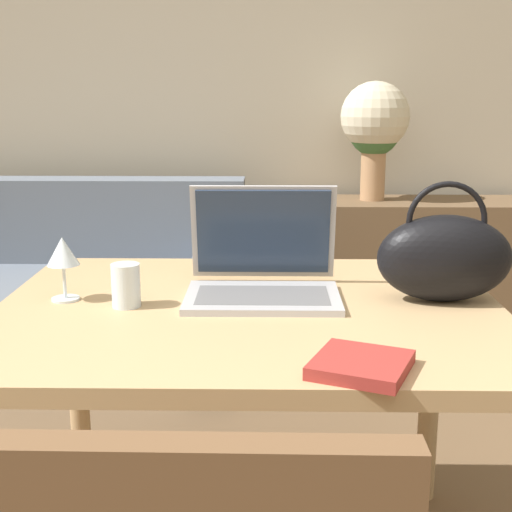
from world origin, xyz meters
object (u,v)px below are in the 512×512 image
object	(u,v)px
laptop	(263,266)
handbag	(445,257)
flower_vase	(375,124)
drinking_glass	(126,285)
wine_glass	(63,255)
couch	(49,303)

from	to	relation	value
laptop	handbag	bearing A→B (deg)	-8.52
flower_vase	drinking_glass	bearing A→B (deg)	-114.19
handbag	wine_glass	bearing A→B (deg)	-179.49
wine_glass	drinking_glass	bearing A→B (deg)	-17.25
couch	drinking_glass	size ratio (longest dim) A/B	17.44
drinking_glass	handbag	xyz separation A→B (m)	(0.74, 0.06, 0.06)
drinking_glass	couch	bearing A→B (deg)	113.83
laptop	wine_glass	size ratio (longest dim) A/B	2.39
drinking_glass	wine_glass	xyz separation A→B (m)	(-0.16, 0.05, 0.06)
handbag	flower_vase	world-z (taller)	flower_vase
couch	flower_vase	size ratio (longest dim) A/B	3.15
laptop	drinking_glass	size ratio (longest dim) A/B	3.62
laptop	handbag	xyz separation A→B (m)	(0.43, -0.06, 0.04)
handbag	flower_vase	distance (m)	1.81
couch	drinking_glass	world-z (taller)	drinking_glass
flower_vase	wine_glass	bearing A→B (deg)	-118.73
flower_vase	handbag	bearing A→B (deg)	-92.82
wine_glass	flower_vase	distance (m)	2.07
couch	laptop	xyz separation A→B (m)	(0.99, -1.40, 0.53)
drinking_glass	wine_glass	bearing A→B (deg)	162.75
wine_glass	couch	bearing A→B (deg)	109.28
laptop	handbag	world-z (taller)	handbag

